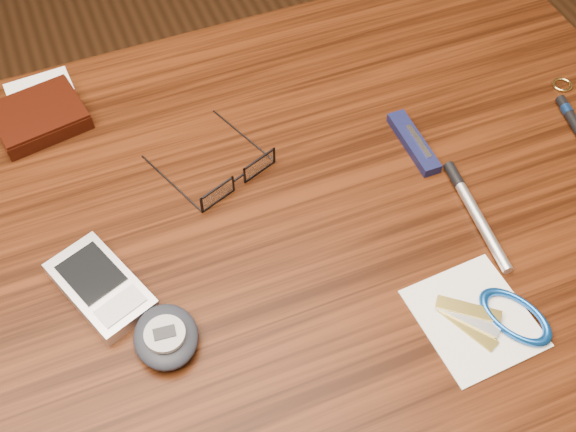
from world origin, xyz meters
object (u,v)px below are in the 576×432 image
at_px(pedometer, 166,337).
at_px(pda_phone, 100,286).
at_px(eyeglasses, 235,177).
at_px(notepad_keys, 496,317).
at_px(silver_pen, 472,207).
at_px(desk, 265,298).
at_px(pocket_knife, 414,143).
at_px(wallet_and_card, 39,116).

bearing_deg(pedometer, pda_phone, 119.18).
relative_size(eyeglasses, notepad_keys, 1.07).
bearing_deg(silver_pen, pedometer, -175.08).
bearing_deg(pda_phone, eyeglasses, 25.41).
relative_size(desk, eyeglasses, 7.24).
distance_m(desk, pocket_knife, 0.24).
xyz_separation_m(desk, pedometer, (-0.12, -0.07, 0.11)).
xyz_separation_m(pda_phone, silver_pen, (0.39, -0.05, -0.00)).
distance_m(desk, notepad_keys, 0.26).
xyz_separation_m(wallet_and_card, pedometer, (0.06, -0.33, 0.00)).
bearing_deg(notepad_keys, pda_phone, 153.29).
distance_m(pedometer, notepad_keys, 0.31).
relative_size(desk, silver_pen, 6.94).
bearing_deg(wallet_and_card, desk, -55.84).
distance_m(eyeglasses, pocket_knife, 0.21).
xyz_separation_m(desk, pda_phone, (-0.16, 0.01, 0.11)).
height_order(desk, pda_phone, pda_phone).
xyz_separation_m(eyeglasses, silver_pen, (0.22, -0.13, -0.00)).
height_order(eyeglasses, silver_pen, eyeglasses).
bearing_deg(silver_pen, notepad_keys, -110.58).
bearing_deg(eyeglasses, silver_pen, -30.24).
distance_m(eyeglasses, silver_pen, 0.25).
bearing_deg(eyeglasses, wallet_and_card, 136.40).
bearing_deg(pedometer, desk, 29.42).
distance_m(desk, eyeglasses, 0.14).
height_order(pedometer, pocket_knife, pedometer).
relative_size(eyeglasses, pda_phone, 1.11).
distance_m(wallet_and_card, pocket_knife, 0.43).
bearing_deg(wallet_and_card, pedometer, -80.15).
distance_m(wallet_and_card, notepad_keys, 0.55).
bearing_deg(pedometer, notepad_keys, -17.37).
height_order(desk, notepad_keys, notepad_keys).
height_order(eyeglasses, pedometer, pedometer).
relative_size(pda_phone, pedometer, 1.67).
xyz_separation_m(eyeglasses, pocket_knife, (0.20, -0.02, -0.00)).
relative_size(pedometer, notepad_keys, 0.58).
distance_m(wallet_and_card, pda_phone, 0.25).
height_order(wallet_and_card, pocket_knife, wallet_and_card).
xyz_separation_m(eyeglasses, pda_phone, (-0.17, -0.08, -0.00)).
distance_m(pda_phone, pocket_knife, 0.37).
bearing_deg(wallet_and_card, silver_pen, -36.84).
xyz_separation_m(wallet_and_card, eyeglasses, (0.18, -0.17, -0.00)).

